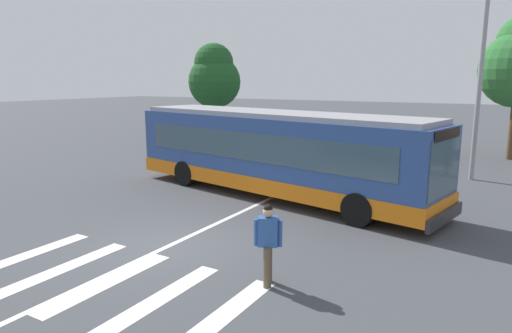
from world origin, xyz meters
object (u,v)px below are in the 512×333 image
at_px(pedestrian_crossing_street, 268,240).
at_px(parked_car_red, 409,143).
at_px(parked_car_teal, 316,137).
at_px(city_transit_bus, 274,152).
at_px(twin_arm_street_lamp, 483,49).
at_px(parked_car_charcoal, 360,140).
at_px(background_tree_left, 214,77).

bearing_deg(pedestrian_crossing_street, parked_car_red, 92.89).
distance_m(pedestrian_crossing_street, parked_car_teal, 18.64).
bearing_deg(pedestrian_crossing_street, parked_car_teal, 109.86).
xyz_separation_m(city_transit_bus, twin_arm_street_lamp, (6.00, 6.60, 3.82)).
xyz_separation_m(parked_car_charcoal, parked_car_red, (2.70, 0.09, 0.00)).
distance_m(parked_car_red, twin_arm_street_lamp, 7.32).
bearing_deg(city_transit_bus, parked_car_teal, 105.17).
relative_size(parked_car_teal, twin_arm_street_lamp, 0.53).
distance_m(city_transit_bus, pedestrian_crossing_street, 7.38).
xyz_separation_m(parked_car_red, background_tree_left, (-11.98, -1.35, 3.62)).
height_order(parked_car_red, twin_arm_street_lamp, twin_arm_street_lamp).
height_order(pedestrian_crossing_street, background_tree_left, background_tree_left).
distance_m(pedestrian_crossing_street, background_tree_left, 20.99).
xyz_separation_m(pedestrian_crossing_street, parked_car_charcoal, (-3.59, 17.49, -0.20)).
bearing_deg(city_transit_bus, parked_car_red, 77.40).
height_order(pedestrian_crossing_street, twin_arm_street_lamp, twin_arm_street_lamp).
relative_size(parked_car_red, twin_arm_street_lamp, 0.54).
height_order(parked_car_charcoal, twin_arm_street_lamp, twin_arm_street_lamp).
height_order(city_transit_bus, twin_arm_street_lamp, twin_arm_street_lamp).
xyz_separation_m(parked_car_red, twin_arm_street_lamp, (3.53, -4.43, 4.64)).
relative_size(pedestrian_crossing_street, parked_car_teal, 0.37).
height_order(city_transit_bus, pedestrian_crossing_street, city_transit_bus).
bearing_deg(city_transit_bus, background_tree_left, 134.53).
relative_size(city_transit_bus, pedestrian_crossing_street, 7.29).
relative_size(pedestrian_crossing_street, parked_car_red, 0.37).
bearing_deg(pedestrian_crossing_street, background_tree_left, 128.42).
bearing_deg(parked_car_teal, parked_car_red, 0.49).
xyz_separation_m(city_transit_bus, background_tree_left, (-9.52, 9.68, 2.79)).
distance_m(parked_car_teal, background_tree_left, 7.59).
distance_m(parked_car_teal, parked_car_red, 5.44).
xyz_separation_m(pedestrian_crossing_street, parked_car_teal, (-6.33, 17.53, -0.20)).
bearing_deg(parked_car_teal, background_tree_left, -168.76).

